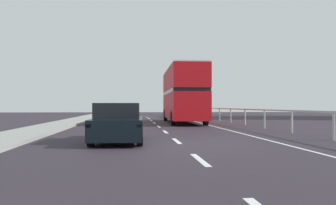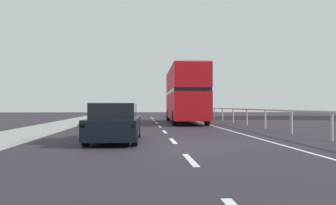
{
  "view_description": "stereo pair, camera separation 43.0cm",
  "coord_description": "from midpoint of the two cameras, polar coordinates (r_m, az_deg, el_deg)",
  "views": [
    {
      "loc": [
        -1.65,
        -12.24,
        1.34
      ],
      "look_at": [
        0.31,
        7.01,
        1.52
      ],
      "focal_mm": 36.9,
      "sensor_mm": 36.0,
      "label": 1
    },
    {
      "loc": [
        -1.22,
        -12.27,
        1.34
      ],
      "look_at": [
        0.31,
        7.01,
        1.52
      ],
      "focal_mm": 36.9,
      "sensor_mm": 36.0,
      "label": 2
    }
  ],
  "objects": [
    {
      "name": "lane_paint_markings",
      "position": [
        21.12,
        4.26,
        -4.17
      ],
      "size": [
        3.71,
        46.0,
        0.01
      ],
      "color": "silver",
      "rests_on": "ground"
    },
    {
      "name": "hatchback_car_near",
      "position": [
        13.05,
        -9.1,
        -3.39
      ],
      "size": [
        1.9,
        4.57,
        1.43
      ],
      "rotation": [
        0.0,
        0.0,
        -0.03
      ],
      "color": "black",
      "rests_on": "ground"
    },
    {
      "name": "double_decker_bus_red",
      "position": [
        27.15,
        2.03,
        1.46
      ],
      "size": [
        2.75,
        10.52,
        4.28
      ],
      "rotation": [
        0.0,
        0.0,
        -0.03
      ],
      "color": "red",
      "rests_on": "ground"
    },
    {
      "name": "bridge_side_railing",
      "position": [
        22.52,
        13.48,
        -1.61
      ],
      "size": [
        0.1,
        42.0,
        1.13
      ],
      "color": "#B5B7AE",
      "rests_on": "ground"
    },
    {
      "name": "ground_plane",
      "position": [
        12.42,
        0.88,
        -6.96
      ],
      "size": [
        75.11,
        120.0,
        0.1
      ],
      "primitive_type": "cube",
      "color": "#2A232C"
    }
  ]
}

